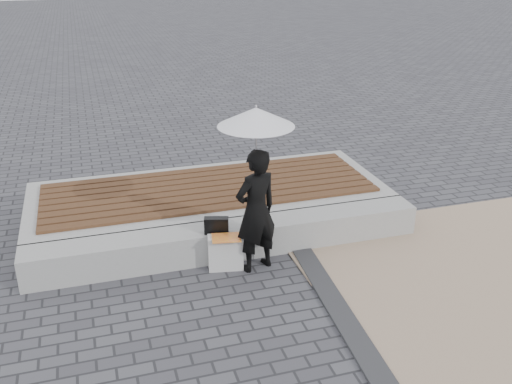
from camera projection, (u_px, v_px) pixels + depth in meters
ground at (270, 327)px, 5.92m from camera, size 80.00×80.00×0.00m
edging_band at (358, 342)px, 5.68m from camera, size 0.61×5.20×0.04m
seating_ledge at (230, 239)px, 7.25m from camera, size 5.00×0.45×0.40m
timber_platform at (209, 202)px, 8.30m from camera, size 5.00×2.00×0.40m
timber_decking at (209, 188)px, 8.21m from camera, size 4.60×1.60×0.04m
woman at (256, 211)px, 6.71m from camera, size 0.64×0.52×1.52m
parasol at (256, 117)px, 6.26m from camera, size 0.86×0.86×1.09m
handbag at (216, 226)px, 6.93m from camera, size 0.31×0.18×0.21m
canvas_tote at (226, 252)px, 6.90m from camera, size 0.44×0.25×0.44m
magazine at (226, 238)px, 6.77m from camera, size 0.38×0.30×0.01m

